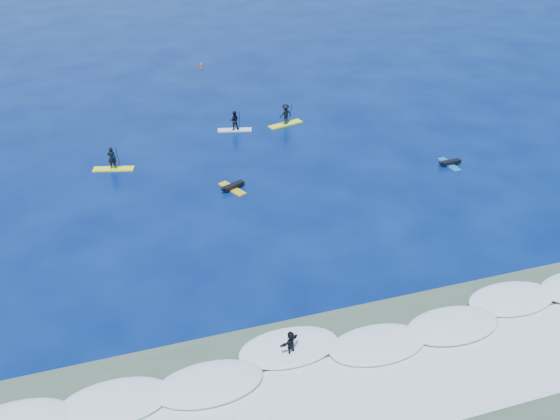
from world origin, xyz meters
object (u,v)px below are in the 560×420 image
object	(u,v)px
prone_paddler_near	(232,187)
sup_paddler_center	(234,122)
sup_paddler_right	(286,116)
wave_surfer	(291,344)
sup_paddler_left	(113,162)
prone_paddler_far	(449,163)
marker_buoy	(201,66)

from	to	relation	value
prone_paddler_near	sup_paddler_center	bearing A→B (deg)	-39.33
sup_paddler_center	sup_paddler_right	world-z (taller)	sup_paddler_right
prone_paddler_near	wave_surfer	size ratio (longest dim) A/B	1.33
sup_paddler_left	prone_paddler_far	size ratio (longest dim) A/B	1.32
sup_paddler_left	sup_paddler_right	size ratio (longest dim) A/B	0.97
sup_paddler_left	prone_paddler_far	bearing A→B (deg)	-1.06
prone_paddler_far	wave_surfer	distance (m)	22.79
sup_paddler_left	wave_surfer	world-z (taller)	sup_paddler_left
sup_paddler_center	prone_paddler_far	bearing A→B (deg)	-25.08
sup_paddler_right	marker_buoy	distance (m)	17.06
prone_paddler_near	marker_buoy	size ratio (longest dim) A/B	3.47
sup_paddler_right	prone_paddler_far	size ratio (longest dim) A/B	1.35
prone_paddler_near	prone_paddler_far	size ratio (longest dim) A/B	1.05
sup_paddler_right	sup_paddler_left	bearing A→B (deg)	-178.56
sup_paddler_center	prone_paddler_far	xyz separation A→B (m)	(13.34, -10.81, -0.56)
wave_surfer	sup_paddler_right	bearing A→B (deg)	43.43
prone_paddler_near	prone_paddler_far	bearing A→B (deg)	-118.84
prone_paddler_near	wave_surfer	bearing A→B (deg)	151.15
sup_paddler_right	prone_paddler_near	bearing A→B (deg)	-140.26
sup_paddler_right	prone_paddler_near	world-z (taller)	sup_paddler_right
sup_paddler_right	prone_paddler_near	xyz separation A→B (m)	(-6.86, -9.44, -0.65)
sup_paddler_left	prone_paddler_near	bearing A→B (deg)	-21.30
sup_paddler_center	marker_buoy	distance (m)	16.53
prone_paddler_far	marker_buoy	xyz separation A→B (m)	(-12.77, 27.33, 0.14)
marker_buoy	sup_paddler_center	bearing A→B (deg)	-92.01
marker_buoy	prone_paddler_far	bearing A→B (deg)	-64.96
sup_paddler_right	wave_surfer	world-z (taller)	sup_paddler_right
sup_paddler_center	sup_paddler_left	bearing A→B (deg)	-143.56
wave_surfer	marker_buoy	distance (m)	42.53
sup_paddler_center	sup_paddler_right	bearing A→B (deg)	12.32
prone_paddler_far	marker_buoy	bearing A→B (deg)	22.18
sup_paddler_left	sup_paddler_center	distance (m)	10.80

